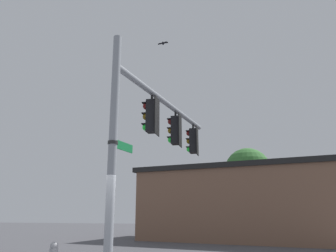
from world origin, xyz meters
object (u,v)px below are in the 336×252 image
traffic_light_nearest_pole (151,116)px  traffic_light_mid_inner (175,130)px  street_name_sign (119,145)px  traffic_light_mid_outer (193,141)px  bird_flying (163,43)px

traffic_light_nearest_pole → traffic_light_mid_inner: 2.00m
traffic_light_mid_inner → street_name_sign: (-3.78, 0.69, -1.28)m
traffic_light_nearest_pole → traffic_light_mid_outer: bearing=-10.7°
traffic_light_mid_outer → bird_flying: bearing=170.1°
street_name_sign → traffic_light_mid_outer: bearing=-10.5°
traffic_light_mid_outer → street_name_sign: size_ratio=1.23×
traffic_light_mid_inner → street_name_sign: 4.05m
traffic_light_nearest_pole → street_name_sign: size_ratio=1.23×
bird_flying → traffic_light_mid_inner: bearing=-8.5°
street_name_sign → traffic_light_nearest_pole: bearing=-10.1°
traffic_light_mid_inner → street_name_sign: bearing=169.6°
traffic_light_mid_outer → street_name_sign: traffic_light_mid_outer is taller
traffic_light_mid_inner → traffic_light_mid_outer: bearing=-10.7°
traffic_light_mid_inner → traffic_light_mid_outer: same height
traffic_light_nearest_pole → traffic_light_mid_outer: same height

